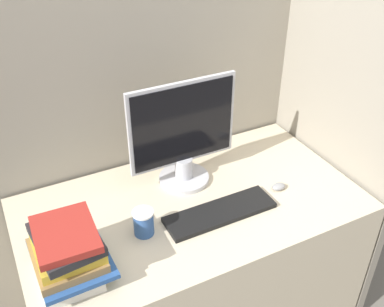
{
  "coord_description": "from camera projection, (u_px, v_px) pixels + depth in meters",
  "views": [
    {
      "loc": [
        -0.64,
        -0.89,
        1.93
      ],
      "look_at": [
        0.02,
        0.42,
        0.95
      ],
      "focal_mm": 42.0,
      "sensor_mm": 36.0,
      "label": 1
    }
  ],
  "objects": [
    {
      "name": "mouse",
      "position": [
        279.0,
        187.0,
        1.92
      ],
      "size": [
        0.06,
        0.04,
        0.03
      ],
      "color": "gray",
      "rests_on": "desk"
    },
    {
      "name": "coffee_cup",
      "position": [
        144.0,
        222.0,
        1.67
      ],
      "size": [
        0.08,
        0.08,
        0.1
      ],
      "color": "#335999",
      "rests_on": "desk"
    },
    {
      "name": "monitor",
      "position": [
        183.0,
        138.0,
        1.86
      ],
      "size": [
        0.47,
        0.22,
        0.47
      ],
      "color": "#B7B7BC",
      "rests_on": "desk"
    },
    {
      "name": "book_stack",
      "position": [
        68.0,
        253.0,
        1.48
      ],
      "size": [
        0.25,
        0.3,
        0.2
      ],
      "color": "silver",
      "rests_on": "desk"
    },
    {
      "name": "desk",
      "position": [
        192.0,
        265.0,
        2.05
      ],
      "size": [
        1.4,
        0.76,
        0.74
      ],
      "color": "beige",
      "rests_on": "ground_plane"
    },
    {
      "name": "cubicle_panel_rear",
      "position": [
        152.0,
        144.0,
        2.13
      ],
      "size": [
        1.8,
        0.04,
        1.58
      ],
      "color": "gray",
      "rests_on": "ground_plane"
    },
    {
      "name": "keyboard",
      "position": [
        220.0,
        212.0,
        1.78
      ],
      "size": [
        0.45,
        0.14,
        0.02
      ],
      "color": "black",
      "rests_on": "desk"
    },
    {
      "name": "cubicle_panel_right",
      "position": [
        328.0,
        145.0,
        2.12
      ],
      "size": [
        0.04,
        0.82,
        1.58
      ],
      "color": "gray",
      "rests_on": "ground_plane"
    }
  ]
}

